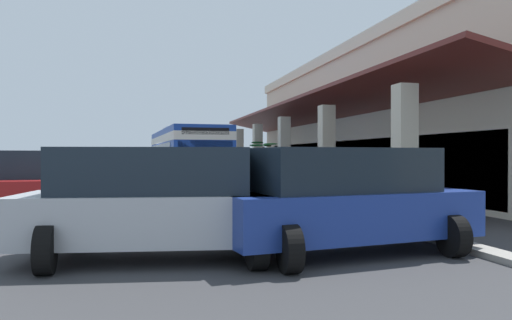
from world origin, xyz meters
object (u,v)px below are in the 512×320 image
object	(u,v)px
parked_suv_silver	(157,202)
potted_palm	(263,173)
parked_suv_red	(32,182)
transit_bus	(185,155)
pedestrian	(169,182)
parked_sedan_charcoal	(91,174)
parked_suv_blue	(345,199)

from	to	relation	value
parked_suv_silver	potted_palm	world-z (taller)	potted_palm
parked_suv_red	parked_suv_silver	size ratio (longest dim) A/B	0.97
transit_bus	pedestrian	distance (m)	9.01
parked_sedan_charcoal	potted_palm	world-z (taller)	potted_palm
transit_bus	potted_palm	xyz separation A→B (m)	(-3.09, 4.91, -1.06)
parked_suv_red	parked_suv_blue	distance (m)	10.17
parked_sedan_charcoal	potted_palm	size ratio (longest dim) A/B	1.65
parked_suv_blue	pedestrian	distance (m)	8.18
parked_sedan_charcoal	parked_suv_blue	bearing A→B (deg)	17.42
parked_suv_blue	parked_suv_silver	bearing A→B (deg)	-95.58
transit_bus	parked_suv_blue	distance (m)	16.64
parked_suv_silver	parked_suv_red	bearing A→B (deg)	-153.67
parked_sedan_charcoal	potted_palm	bearing A→B (deg)	83.23
parked_suv_blue	transit_bus	bearing A→B (deg)	-174.86
pedestrian	parked_suv_blue	bearing A→B (deg)	19.99
potted_palm	parked_suv_silver	bearing A→B (deg)	-19.48
transit_bus	parked_suv_blue	bearing A→B (deg)	5.14
parked_sedan_charcoal	pedestrian	xyz separation A→B (m)	(13.14, 3.74, 0.20)
parked_suv_red	pedestrian	size ratio (longest dim) A/B	2.88
transit_bus	parked_suv_silver	world-z (taller)	transit_bus
transit_bus	potted_palm	distance (m)	5.90
transit_bus	parked_suv_blue	size ratio (longest dim) A/B	2.25
transit_bus	parked_sedan_charcoal	distance (m)	6.71
transit_bus	parked_suv_silver	xyz separation A→B (m)	(16.22, -1.92, -0.84)
potted_palm	pedestrian	bearing A→B (deg)	-27.49
parked_suv_blue	pedestrian	xyz separation A→B (m)	(-7.68, -2.80, -0.06)
parked_suv_red	parked_sedan_charcoal	world-z (taller)	parked_suv_red
parked_suv_blue	parked_suv_red	bearing A→B (deg)	-137.07
pedestrian	parked_suv_red	bearing A→B (deg)	-86.66
parked_sedan_charcoal	pedestrian	world-z (taller)	pedestrian
transit_bus	parked_suv_red	size ratio (longest dim) A/B	2.33
potted_palm	parked_sedan_charcoal	bearing A→B (deg)	-96.77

